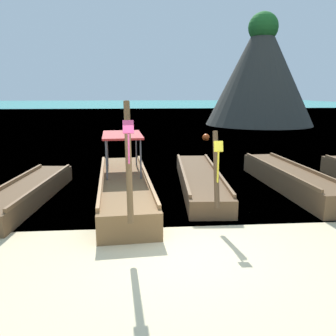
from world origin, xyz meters
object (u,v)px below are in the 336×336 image
at_px(longtail_boat_pink_ribbon, 124,187).
at_px(longtail_boat_yellow_ribbon, 200,180).
at_px(mooring_buoy_near, 206,137).
at_px(karst_rock, 263,72).
at_px(longtail_boat_turquoise_ribbon, 290,179).
at_px(longtail_boat_green_ribbon, 27,193).

bearing_deg(longtail_boat_pink_ribbon, longtail_boat_yellow_ribbon, 23.32).
relative_size(longtail_boat_yellow_ribbon, mooring_buoy_near, 14.50).
bearing_deg(karst_rock, mooring_buoy_near, -124.04).
bearing_deg(karst_rock, longtail_boat_pink_ribbon, -117.90).
bearing_deg(mooring_buoy_near, longtail_boat_turquoise_ribbon, -86.94).
xyz_separation_m(longtail_boat_turquoise_ribbon, karst_rock, (6.82, 22.30, 4.52)).
xyz_separation_m(longtail_boat_pink_ribbon, mooring_buoy_near, (4.69, 11.89, -0.14)).
bearing_deg(longtail_boat_turquoise_ribbon, longtail_boat_green_ribbon, -175.23).
distance_m(longtail_boat_yellow_ribbon, karst_rock, 24.33).
bearing_deg(longtail_boat_turquoise_ribbon, mooring_buoy_near, 93.06).
relative_size(longtail_boat_green_ribbon, longtail_boat_pink_ribbon, 0.83).
relative_size(longtail_boat_green_ribbon, karst_rock, 0.56).
bearing_deg(mooring_buoy_near, longtail_boat_pink_ribbon, -111.53).
distance_m(longtail_boat_green_ribbon, longtail_boat_pink_ribbon, 2.77).
bearing_deg(longtail_boat_pink_ribbon, longtail_boat_green_ribbon, -178.02).
xyz_separation_m(longtail_boat_yellow_ribbon, longtail_boat_turquoise_ribbon, (2.87, -0.47, 0.08)).
relative_size(longtail_boat_green_ribbon, mooring_buoy_near, 12.34).
height_order(karst_rock, mooring_buoy_near, karst_rock).
distance_m(longtail_boat_green_ribbon, karst_rock, 27.75).
height_order(longtail_boat_yellow_ribbon, longtail_boat_turquoise_ribbon, longtail_boat_turquoise_ribbon).
height_order(longtail_boat_turquoise_ribbon, mooring_buoy_near, longtail_boat_turquoise_ribbon).
bearing_deg(longtail_boat_green_ribbon, longtail_boat_yellow_ribbon, 12.40).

